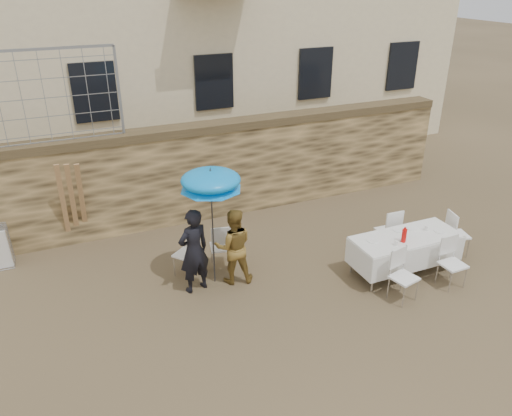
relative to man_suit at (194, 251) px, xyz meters
name	(u,v)px	position (x,y,z in m)	size (l,w,h in m)	color
ground	(288,350)	(0.83, -2.14, -0.81)	(80.00, 80.00, 0.00)	brown
stone_wall	(192,174)	(0.83, 2.86, 0.29)	(13.00, 0.50, 2.20)	olive
chain_link_fence	(33,99)	(-2.17, 2.86, 2.29)	(3.20, 0.06, 1.80)	gray
man_suit	(194,251)	(0.00, 0.00, 0.00)	(0.59, 0.39, 1.63)	black
woman_dress	(233,246)	(0.75, 0.00, -0.08)	(0.72, 0.56, 1.47)	#AF8335
umbrella	(211,183)	(0.40, 0.10, 1.20)	(1.09, 1.09, 2.12)	#3F3F44
couple_chair_left	(186,253)	(0.00, 0.55, -0.33)	(0.48, 0.48, 0.96)	white
couple_chair_right	(221,245)	(0.70, 0.55, -0.33)	(0.48, 0.48, 0.96)	white
banquet_table	(406,238)	(3.88, -0.99, -0.08)	(2.10, 0.85, 0.78)	white
soda_bottle	(404,236)	(3.68, -1.14, 0.09)	(0.09, 0.09, 0.26)	red
table_chair_front_left	(404,276)	(3.28, -1.74, -0.33)	(0.48, 0.48, 0.96)	white
table_chair_front_right	(453,263)	(4.38, -1.74, -0.33)	(0.48, 0.48, 0.96)	white
table_chair_back	(388,230)	(4.08, -0.19, -0.33)	(0.48, 0.48, 0.96)	white
table_chair_side	(458,233)	(5.28, -0.89, -0.33)	(0.48, 0.48, 0.96)	white
wood_planks	(79,203)	(-1.69, 2.46, 0.19)	(0.70, 0.20, 2.00)	#A37749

